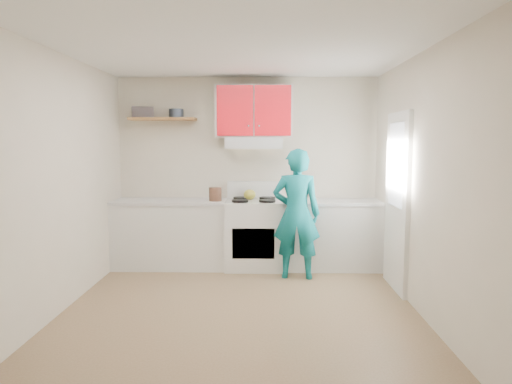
{
  "coord_description": "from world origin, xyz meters",
  "views": [
    {
      "loc": [
        0.26,
        -4.66,
        1.72
      ],
      "look_at": [
        0.15,
        0.55,
        1.15
      ],
      "focal_mm": 32.72,
      "sensor_mm": 36.0,
      "label": 1
    }
  ],
  "objects_px": {
    "person": "(296,214)",
    "stove": "(254,234)",
    "kettle": "(250,195)",
    "crock": "(215,195)",
    "tin": "(176,113)"
  },
  "relations": [
    {
      "from": "tin",
      "to": "crock",
      "type": "xyz_separation_m",
      "value": [
        0.55,
        -0.25,
        -1.1
      ]
    },
    {
      "from": "tin",
      "to": "person",
      "type": "relative_size",
      "value": 0.12
    },
    {
      "from": "kettle",
      "to": "crock",
      "type": "relative_size",
      "value": 0.81
    },
    {
      "from": "tin",
      "to": "kettle",
      "type": "bearing_deg",
      "value": -5.5
    },
    {
      "from": "crock",
      "to": "tin",
      "type": "bearing_deg",
      "value": 155.33
    },
    {
      "from": "stove",
      "to": "tin",
      "type": "height_order",
      "value": "tin"
    },
    {
      "from": "kettle",
      "to": "crock",
      "type": "distance_m",
      "value": 0.48
    },
    {
      "from": "tin",
      "to": "crock",
      "type": "bearing_deg",
      "value": -24.67
    },
    {
      "from": "kettle",
      "to": "stove",
      "type": "bearing_deg",
      "value": -81.74
    },
    {
      "from": "person",
      "to": "stove",
      "type": "bearing_deg",
      "value": -35.53
    },
    {
      "from": "stove",
      "to": "kettle",
      "type": "relative_size",
      "value": 5.56
    },
    {
      "from": "tin",
      "to": "kettle",
      "type": "distance_m",
      "value": 1.5
    },
    {
      "from": "kettle",
      "to": "tin",
      "type": "bearing_deg",
      "value": 153.21
    },
    {
      "from": "stove",
      "to": "crock",
      "type": "xyz_separation_m",
      "value": [
        -0.52,
        -0.05,
        0.54
      ]
    },
    {
      "from": "tin",
      "to": "kettle",
      "type": "height_order",
      "value": "tin"
    }
  ]
}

